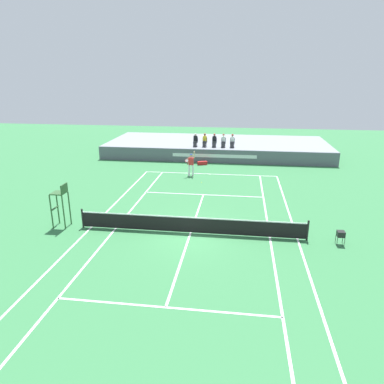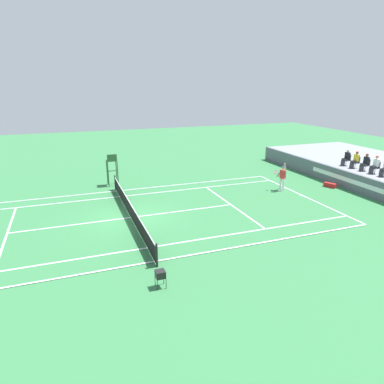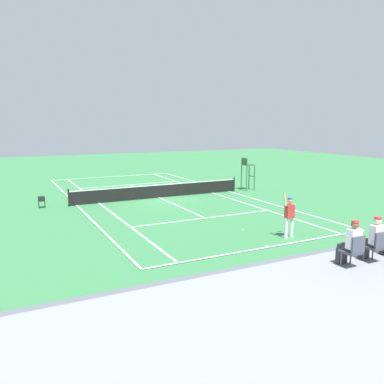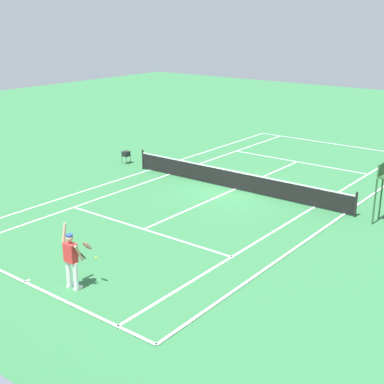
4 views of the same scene
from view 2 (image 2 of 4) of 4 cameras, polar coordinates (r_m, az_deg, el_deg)
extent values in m
plane|color=#337542|center=(20.27, -10.05, -4.22)|extent=(80.00, 80.00, 0.00)
cube|color=#337542|center=(20.27, -10.06, -4.19)|extent=(10.98, 23.78, 0.02)
cube|color=white|center=(25.01, 17.75, -0.54)|extent=(10.98, 0.10, 0.01)
cube|color=white|center=(25.40, -12.34, 0.17)|extent=(0.10, 23.78, 0.01)
cube|color=white|center=(15.37, -6.21, -11.31)|extent=(0.10, 23.78, 0.01)
cube|color=white|center=(24.10, -11.86, -0.74)|extent=(0.10, 23.78, 0.01)
cube|color=white|center=(16.57, -7.41, -9.12)|extent=(0.10, 23.78, 0.01)
cube|color=white|center=(22.16, 6.42, -2.08)|extent=(8.22, 0.10, 0.01)
cube|color=white|center=(20.30, -28.19, -6.03)|extent=(8.22, 0.10, 0.01)
cube|color=white|center=(20.26, -10.06, -4.16)|extent=(0.10, 12.80, 0.01)
cube|color=white|center=(24.95, 17.57, -0.57)|extent=(0.10, 0.20, 0.01)
cylinder|color=black|center=(25.69, -12.56, 1.54)|extent=(0.10, 0.10, 1.07)
cylinder|color=black|center=(14.75, -5.84, -10.36)|extent=(0.10, 0.10, 1.07)
cube|color=black|center=(20.10, -10.13, -2.95)|extent=(11.78, 0.02, 0.84)
cube|color=white|center=(19.96, -10.19, -1.82)|extent=(11.78, 0.03, 0.06)
cube|color=#565B66|center=(27.52, 24.69, 1.62)|extent=(22.62, 0.24, 1.28)
cube|color=silver|center=(27.42, 24.52, 1.73)|extent=(7.92, 0.01, 0.32)
cube|color=#474C56|center=(29.51, 24.09, 4.79)|extent=(0.44, 0.44, 0.06)
cube|color=#474C56|center=(29.60, 24.43, 5.27)|extent=(0.44, 0.06, 0.44)
cylinder|color=#4C4C51|center=(29.32, 24.06, 4.28)|extent=(0.04, 0.04, 0.38)
cylinder|color=#4C4C51|center=(29.57, 23.59, 4.43)|extent=(0.04, 0.04, 0.38)
cube|color=#2D2D33|center=(29.42, 23.96, 4.93)|extent=(0.34, 0.44, 0.16)
cube|color=#2D2D33|center=(29.34, 23.62, 4.40)|extent=(0.30, 0.14, 0.44)
cube|color=black|center=(29.48, 24.26, 5.49)|extent=(0.36, 0.22, 0.52)
sphere|color=beige|center=(29.41, 24.35, 6.19)|extent=(0.20, 0.20, 0.20)
cylinder|color=white|center=(29.40, 24.37, 6.37)|extent=(0.19, 0.19, 0.05)
cube|color=#474C56|center=(28.88, 25.32, 4.38)|extent=(0.44, 0.44, 0.06)
cube|color=#474C56|center=(28.97, 25.66, 4.88)|extent=(0.44, 0.06, 0.44)
cylinder|color=#4C4C51|center=(28.70, 25.29, 3.86)|extent=(0.04, 0.04, 0.38)
cylinder|color=#4C4C51|center=(28.94, 24.81, 4.02)|extent=(0.04, 0.04, 0.38)
cube|color=#2D2D33|center=(28.79, 25.20, 4.53)|extent=(0.34, 0.44, 0.16)
cube|color=#2D2D33|center=(28.71, 24.85, 3.98)|extent=(0.30, 0.14, 0.44)
cube|color=yellow|center=(28.85, 25.50, 5.10)|extent=(0.36, 0.22, 0.52)
sphere|color=brown|center=(28.79, 25.59, 5.82)|extent=(0.20, 0.20, 0.20)
cylinder|color=red|center=(28.77, 25.62, 5.99)|extent=(0.19, 0.19, 0.05)
cube|color=#474C56|center=(28.25, 26.64, 3.94)|extent=(0.44, 0.44, 0.06)
cube|color=#474C56|center=(28.35, 26.99, 4.45)|extent=(0.44, 0.06, 0.44)
cylinder|color=#4C4C51|center=(28.07, 26.63, 3.41)|extent=(0.04, 0.04, 0.38)
cylinder|color=#4C4C51|center=(28.31, 26.12, 3.58)|extent=(0.04, 0.04, 0.38)
cube|color=#2D2D33|center=(28.16, 26.52, 4.09)|extent=(0.34, 0.44, 0.16)
cube|color=#2D2D33|center=(28.07, 26.17, 3.53)|extent=(0.30, 0.14, 0.44)
cube|color=black|center=(28.22, 26.83, 4.68)|extent=(0.36, 0.22, 0.52)
sphere|color=brown|center=(28.15, 26.93, 5.41)|extent=(0.20, 0.20, 0.20)
cylinder|color=red|center=(28.14, 26.96, 5.59)|extent=(0.19, 0.19, 0.05)
cube|color=#474C56|center=(27.68, 27.93, 3.51)|extent=(0.44, 0.44, 0.06)
cube|color=#474C56|center=(27.78, 28.28, 4.04)|extent=(0.44, 0.06, 0.44)
cylinder|color=#4C4C51|center=(27.50, 27.92, 2.96)|extent=(0.04, 0.04, 0.38)
cylinder|color=#4C4C51|center=(27.73, 27.39, 3.14)|extent=(0.04, 0.04, 0.38)
cube|color=#2D2D33|center=(27.59, 27.81, 3.66)|extent=(0.34, 0.44, 0.16)
cube|color=#2D2D33|center=(27.50, 27.45, 3.09)|extent=(0.30, 0.14, 0.44)
cube|color=white|center=(27.65, 28.12, 4.26)|extent=(0.36, 0.22, 0.52)
sphere|color=beige|center=(27.58, 28.23, 5.01)|extent=(0.20, 0.20, 0.20)
cylinder|color=red|center=(27.56, 28.26, 5.19)|extent=(0.19, 0.19, 0.05)
cylinder|color=#4C4C51|center=(27.18, 28.69, 2.70)|extent=(0.04, 0.04, 0.38)
cube|color=#2D2D33|center=(27.04, 29.13, 3.22)|extent=(0.34, 0.44, 0.16)
cube|color=#2D2D33|center=(26.95, 28.76, 2.64)|extent=(0.30, 0.14, 0.44)
cylinder|color=white|center=(25.56, 14.82, 1.12)|extent=(0.15, 0.15, 0.92)
cylinder|color=white|center=(25.81, 14.41, 1.31)|extent=(0.15, 0.15, 0.92)
cube|color=white|center=(25.64, 14.64, 0.23)|extent=(0.12, 0.28, 0.10)
cube|color=white|center=(25.89, 14.23, 0.42)|extent=(0.12, 0.28, 0.10)
cube|color=red|center=(25.49, 14.74, 2.85)|extent=(0.40, 0.25, 0.60)
sphere|color=tan|center=(25.38, 14.82, 3.88)|extent=(0.22, 0.22, 0.22)
cylinder|color=#2D4CA8|center=(25.36, 14.84, 4.08)|extent=(0.21, 0.21, 0.06)
cylinder|color=tan|center=(25.14, 15.13, 3.94)|extent=(0.09, 0.21, 0.61)
cylinder|color=tan|center=(25.63, 14.23, 3.02)|extent=(0.09, 0.33, 0.56)
cylinder|color=black|center=(25.63, 13.94, 2.74)|extent=(0.04, 0.19, 0.25)
torus|color=red|center=(25.47, 13.64, 3.27)|extent=(0.31, 0.20, 0.26)
cylinder|color=silver|center=(25.47, 13.64, 3.27)|extent=(0.27, 0.16, 0.22)
sphere|color=#D1E533|center=(23.90, 12.17, -0.89)|extent=(0.07, 0.07, 0.07)
cylinder|color=#2D562D|center=(27.05, -13.82, 3.16)|extent=(0.07, 0.07, 1.90)
cylinder|color=#2D562D|center=(27.13, -12.36, 3.31)|extent=(0.07, 0.07, 1.90)
cylinder|color=#2D562D|center=(26.38, -13.64, 2.81)|extent=(0.07, 0.07, 1.90)
cylinder|color=#2D562D|center=(26.46, -12.14, 2.96)|extent=(0.07, 0.07, 1.90)
cube|color=#2D562D|center=(26.53, -13.13, 5.11)|extent=(0.70, 0.70, 0.06)
cube|color=#2D562D|center=(26.14, -13.07, 5.54)|extent=(0.06, 0.70, 0.48)
cube|color=#2D562D|center=(27.03, -13.09, 3.41)|extent=(0.10, 0.70, 0.04)
cube|color=red|center=(27.74, 21.78, 1.06)|extent=(0.90, 0.61, 0.32)
cylinder|color=red|center=(27.91, 21.01, 1.25)|extent=(0.18, 0.32, 0.32)
cylinder|color=red|center=(27.57, 22.56, 0.88)|extent=(0.18, 0.32, 0.32)
cube|color=black|center=(13.38, -5.25, -13.33)|extent=(0.36, 0.36, 0.28)
cylinder|color=black|center=(13.67, -6.11, -14.35)|extent=(0.02, 0.02, 0.42)
cylinder|color=black|center=(13.39, -5.74, -15.08)|extent=(0.02, 0.02, 0.42)
cylinder|color=black|center=(13.74, -4.70, -14.13)|extent=(0.02, 0.02, 0.42)
cylinder|color=black|center=(13.46, -4.29, -14.85)|extent=(0.02, 0.02, 0.42)
ellipsoid|color=#D1E533|center=(13.34, -5.26, -13.03)|extent=(0.30, 0.30, 0.12)
camera|label=1|loc=(21.40, -62.53, 9.86)|focal=33.48mm
camera|label=3|loc=(28.69, 51.65, 6.07)|focal=36.41mm
camera|label=4|loc=(39.83, 17.10, 17.54)|focal=50.40mm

